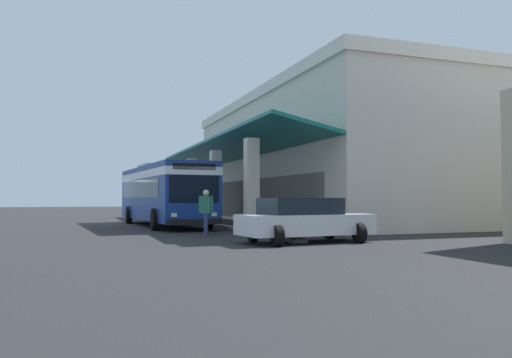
% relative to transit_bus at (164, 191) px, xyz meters
% --- Properties ---
extents(ground, '(120.00, 120.00, 0.00)m').
position_rel_transit_bus_xyz_m(ground, '(-3.82, 5.91, -1.85)').
color(ground, '#262628').
extents(curb_strip, '(28.60, 0.50, 0.12)m').
position_rel_transit_bus_xyz_m(curb_strip, '(-2.44, 2.56, -1.79)').
color(curb_strip, '#9E998E').
rests_on(curb_strip, ground).
extents(plaza_building, '(24.13, 16.60, 7.92)m').
position_rel_transit_bus_xyz_m(plaza_building, '(-2.44, 12.19, 2.11)').
color(plaza_building, beige).
rests_on(plaza_building, ground).
extents(transit_bus, '(11.37, 3.44, 3.34)m').
position_rel_transit_bus_xyz_m(transit_bus, '(0.00, 0.00, 0.00)').
color(transit_bus, navy).
rests_on(transit_bus, ground).
extents(parked_sedan_white, '(2.71, 4.55, 1.47)m').
position_rel_transit_bus_xyz_m(parked_sedan_white, '(11.69, 2.75, -1.10)').
color(parked_sedan_white, silver).
rests_on(parked_sedan_white, ground).
extents(pedestrian, '(0.60, 0.52, 1.79)m').
position_rel_transit_bus_xyz_m(pedestrian, '(7.72, 0.41, -0.83)').
color(pedestrian, navy).
rests_on(pedestrian, ground).
extents(potted_palm, '(1.59, 2.01, 2.64)m').
position_rel_transit_bus_xyz_m(potted_palm, '(-9.43, 3.52, -1.10)').
color(potted_palm, gray).
rests_on(potted_palm, ground).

